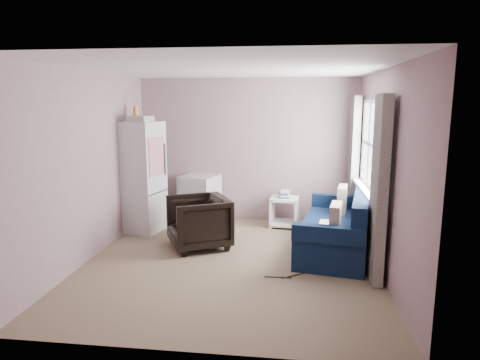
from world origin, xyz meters
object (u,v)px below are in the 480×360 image
at_px(armchair, 199,220).
at_px(sofa, 339,230).
at_px(fridge, 141,176).
at_px(washing_machine, 200,198).
at_px(side_table, 284,210).

relative_size(armchair, sofa, 0.40).
distance_m(fridge, washing_machine, 1.14).
bearing_deg(washing_machine, armchair, -61.46).
bearing_deg(side_table, fridge, -167.59).
distance_m(armchair, fridge, 1.39).
bearing_deg(washing_machine, side_table, 12.30).
relative_size(washing_machine, side_table, 1.32).
distance_m(washing_machine, side_table, 1.50).
xyz_separation_m(side_table, sofa, (0.79, -1.15, 0.03)).
height_order(armchair, fridge, fridge).
xyz_separation_m(washing_machine, side_table, (1.49, -0.12, -0.14)).
height_order(washing_machine, side_table, washing_machine).
relative_size(armchair, washing_machine, 1.00).
bearing_deg(side_table, washing_machine, 175.32).
bearing_deg(washing_machine, sofa, -12.15).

